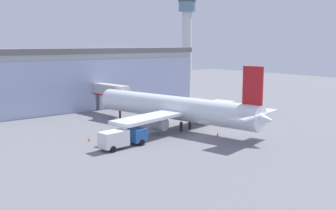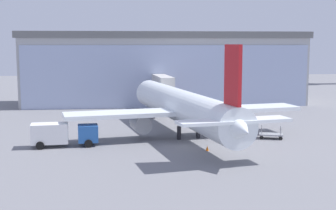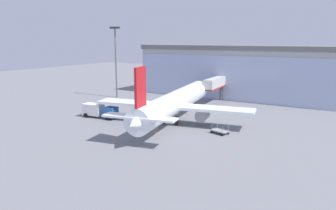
# 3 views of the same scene
# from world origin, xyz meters

# --- Properties ---
(ground) EXTENTS (240.00, 240.00, 0.00)m
(ground) POSITION_xyz_m (0.00, 0.00, 0.00)
(ground) COLOR slate
(terminal_building) EXTENTS (53.66, 15.08, 13.61)m
(terminal_building) POSITION_xyz_m (0.00, 39.06, 6.80)
(terminal_building) COLOR #A5A5A5
(terminal_building) RESTS_ON ground
(jet_bridge) EXTENTS (3.36, 11.65, 6.11)m
(jet_bridge) POSITION_xyz_m (-1.17, 27.85, 4.72)
(jet_bridge) COLOR beige
(jet_bridge) RESTS_ON ground
(airplane) EXTENTS (29.63, 36.61, 11.38)m
(airplane) POSITION_xyz_m (0.04, 6.76, 3.58)
(airplane) COLOR white
(airplane) RESTS_ON ground
(catering_truck) EXTENTS (7.51, 3.20, 2.65)m
(catering_truck) POSITION_xyz_m (-14.13, 1.57, 1.47)
(catering_truck) COLOR #2659A5
(catering_truck) RESTS_ON ground
(baggage_cart) EXTENTS (3.12, 2.28, 1.50)m
(baggage_cart) POSITION_xyz_m (10.47, 4.03, 0.50)
(baggage_cart) COLOR gray
(baggage_cart) RESTS_ON ground
(safety_cone_nose) EXTENTS (0.36, 0.36, 0.55)m
(safety_cone_nose) POSITION_xyz_m (1.70, -1.77, 0.28)
(safety_cone_nose) COLOR orange
(safety_cone_nose) RESTS_ON ground
(safety_cone_wingtip) EXTENTS (0.36, 0.36, 0.55)m
(safety_cone_wingtip) POSITION_xyz_m (-16.01, 7.99, 0.28)
(safety_cone_wingtip) COLOR orange
(safety_cone_wingtip) RESTS_ON ground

